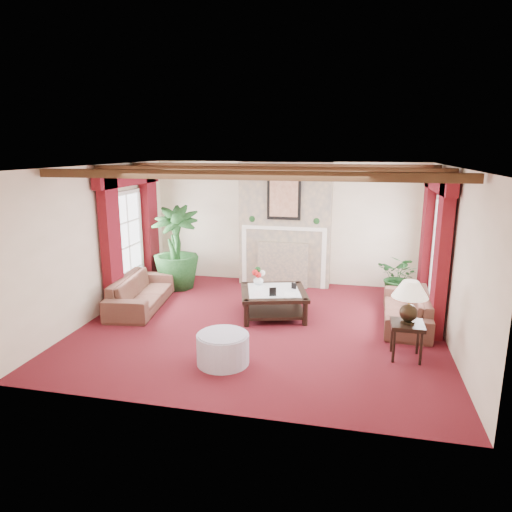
% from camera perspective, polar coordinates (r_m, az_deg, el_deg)
% --- Properties ---
extents(floor, '(6.00, 6.00, 0.00)m').
position_cam_1_polar(floor, '(7.99, 0.65, -8.62)').
color(floor, '#4B0D13').
rests_on(floor, ground).
extents(ceiling, '(6.00, 6.00, 0.00)m').
position_cam_1_polar(ceiling, '(7.41, 0.71, 11.13)').
color(ceiling, white).
rests_on(ceiling, floor).
extents(back_wall, '(6.00, 0.02, 2.70)m').
position_cam_1_polar(back_wall, '(10.25, 3.83, 4.12)').
color(back_wall, beige).
rests_on(back_wall, ground).
extents(left_wall, '(0.02, 5.50, 2.70)m').
position_cam_1_polar(left_wall, '(8.69, -19.07, 1.75)').
color(left_wall, beige).
rests_on(left_wall, ground).
extents(right_wall, '(0.02, 5.50, 2.70)m').
position_cam_1_polar(right_wall, '(7.58, 23.47, -0.25)').
color(right_wall, beige).
rests_on(right_wall, ground).
extents(ceiling_beams, '(6.00, 3.00, 0.12)m').
position_cam_1_polar(ceiling_beams, '(7.41, 0.71, 10.66)').
color(ceiling_beams, '#372011').
rests_on(ceiling_beams, ceiling).
extents(fireplace, '(2.00, 0.52, 2.70)m').
position_cam_1_polar(fireplace, '(9.92, 3.78, 11.66)').
color(fireplace, tan).
rests_on(fireplace, ground).
extents(french_door_left, '(0.10, 1.10, 2.16)m').
position_cam_1_polar(french_door_left, '(9.43, -16.12, 7.61)').
color(french_door_left, white).
rests_on(french_door_left, ground).
extents(french_door_right, '(0.10, 1.10, 2.16)m').
position_cam_1_polar(french_door_right, '(8.42, 22.53, 6.50)').
color(french_door_right, white).
rests_on(french_door_right, ground).
extents(curtains_left, '(0.20, 2.40, 2.55)m').
position_cam_1_polar(curtains_left, '(9.35, -15.69, 10.18)').
color(curtains_left, '#560B19').
rests_on(curtains_left, ground).
extents(curtains_right, '(0.20, 2.40, 2.55)m').
position_cam_1_polar(curtains_right, '(8.37, 22.03, 9.40)').
color(curtains_right, '#560B19').
rests_on(curtains_right, ground).
extents(sofa_left, '(2.19, 1.13, 0.80)m').
position_cam_1_polar(sofa_left, '(9.03, -14.16, -3.73)').
color(sofa_left, '#340E18').
rests_on(sofa_left, ground).
extents(sofa_right, '(1.95, 0.73, 0.74)m').
position_cam_1_polar(sofa_right, '(8.36, 18.34, -5.61)').
color(sofa_right, '#340E18').
rests_on(sofa_right, ground).
extents(potted_palm, '(1.68, 2.17, 1.00)m').
position_cam_1_polar(potted_palm, '(10.05, -9.93, -1.18)').
color(potted_palm, black).
rests_on(potted_palm, ground).
extents(small_plant, '(1.68, 1.69, 0.73)m').
position_cam_1_polar(small_plant, '(9.61, 17.53, -3.12)').
color(small_plant, black).
rests_on(small_plant, ground).
extents(coffee_table, '(1.42, 1.42, 0.47)m').
position_cam_1_polar(coffee_table, '(8.35, 2.19, -5.89)').
color(coffee_table, black).
rests_on(coffee_table, ground).
extents(side_table, '(0.56, 0.56, 0.54)m').
position_cam_1_polar(side_table, '(7.06, 18.26, -10.00)').
color(side_table, black).
rests_on(side_table, ground).
extents(ottoman, '(0.74, 0.74, 0.43)m').
position_cam_1_polar(ottoman, '(6.60, -4.16, -11.51)').
color(ottoman, '#A19AAF').
rests_on(ottoman, ground).
extents(table_lamp, '(0.51, 0.51, 0.64)m').
position_cam_1_polar(table_lamp, '(6.85, 18.62, -5.42)').
color(table_lamp, black).
rests_on(table_lamp, side_table).
extents(flower_vase, '(0.34, 0.35, 0.19)m').
position_cam_1_polar(flower_vase, '(8.59, 0.30, -2.99)').
color(flower_vase, silver).
rests_on(flower_vase, coffee_table).
extents(book, '(0.22, 0.11, 0.29)m').
position_cam_1_polar(book, '(7.94, 3.50, -4.05)').
color(book, black).
rests_on(book, coffee_table).
extents(photo_frame_a, '(0.12, 0.07, 0.16)m').
position_cam_1_polar(photo_frame_a, '(7.93, 2.10, -4.53)').
color(photo_frame_a, black).
rests_on(photo_frame_a, coffee_table).
extents(photo_frame_b, '(0.10, 0.05, 0.12)m').
position_cam_1_polar(photo_frame_b, '(8.35, 4.76, -3.77)').
color(photo_frame_b, black).
rests_on(photo_frame_b, coffee_table).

